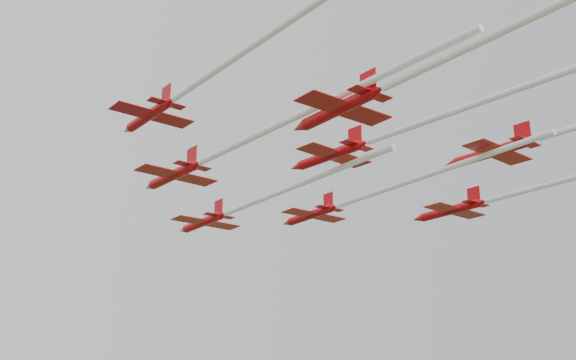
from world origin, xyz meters
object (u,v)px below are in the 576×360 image
jet_lead (235,210)px  jet_row4_left (450,56)px  jet_row2_left (223,151)px  jet_row3_mid (406,128)px  jet_row3_right (523,191)px  jet_row3_left (238,55)px  jet_row2_right (352,201)px

jet_lead → jet_row4_left: (-4.12, -47.27, 0.12)m
jet_row2_left → jet_row3_mid: jet_row2_left is taller
jet_row3_mid → jet_row4_left: size_ratio=0.87×
jet_lead → jet_row3_right: size_ratio=0.86×
jet_row2_left → jet_row3_mid: size_ratio=1.04×
jet_lead → jet_row2_left: jet_row2_left is taller
jet_lead → jet_row4_left: jet_row4_left is taller
jet_lead → jet_row3_left: bearing=-122.7°
jet_lead → jet_row2_left: (-9.57, -17.18, 1.04)m
jet_row2_right → jet_lead: bearing=126.3°
jet_lead → jet_row3_left: 40.20m
jet_lead → jet_row3_mid: size_ratio=0.92×
jet_row3_left → jet_row3_mid: size_ratio=1.22×
jet_row4_left → jet_lead: bearing=76.5°
jet_row2_left → jet_row3_right: bearing=-21.3°
jet_lead → jet_row2_right: size_ratio=1.01×
jet_row2_left → jet_row3_mid: (13.17, -14.98, -0.01)m
jet_row2_left → jet_row2_right: (20.63, 5.50, -1.20)m
jet_row3_right → jet_row2_right: bearing=132.1°
jet_lead → jet_row3_right: bearing=-49.6°
jet_lead → jet_row2_left: 19.70m
jet_row2_right → jet_row3_left: size_ratio=0.74×
jet_row2_left → jet_row3_left: (-7.44, -19.19, 0.81)m
jet_row2_right → jet_row4_left: jet_row4_left is taller
jet_row3_mid → jet_row2_left: bearing=118.4°
jet_row2_left → jet_row3_mid: 19.95m
jet_lead → jet_row3_right: 37.11m
jet_row3_right → jet_row3_mid: bearing=-172.4°
jet_row2_left → jet_row3_left: jet_row3_left is taller
jet_lead → jet_row3_mid: bearing=-91.3°
jet_row2_left → jet_row3_right: (37.17, -7.63, -0.94)m
jet_row3_mid → jet_row3_right: jet_row3_mid is taller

